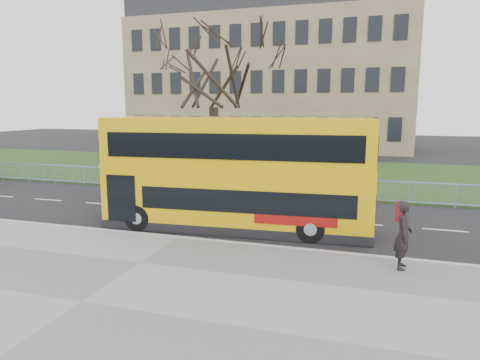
# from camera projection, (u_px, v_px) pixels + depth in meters

# --- Properties ---
(ground) EXTENTS (120.00, 120.00, 0.00)m
(ground) POSITION_uv_depth(u_px,v_px,m) (196.00, 228.00, 16.23)
(ground) COLOR black
(ground) RESTS_ON ground
(pavement) EXTENTS (80.00, 10.50, 0.12)m
(pavement) POSITION_uv_depth(u_px,v_px,m) (82.00, 304.00, 9.86)
(pavement) COLOR slate
(pavement) RESTS_ON ground
(kerb) EXTENTS (80.00, 0.20, 0.14)m
(kerb) POSITION_uv_depth(u_px,v_px,m) (179.00, 238.00, 14.76)
(kerb) COLOR #9C9C9E
(kerb) RESTS_ON ground
(grass_verge) EXTENTS (80.00, 15.40, 0.08)m
(grass_verge) POSITION_uv_depth(u_px,v_px,m) (277.00, 173.00, 29.69)
(grass_verge) COLOR #1E3714
(grass_verge) RESTS_ON ground
(guard_railing) EXTENTS (40.00, 0.12, 1.10)m
(guard_railing) POSITION_uv_depth(u_px,v_px,m) (245.00, 184.00, 22.36)
(guard_railing) COLOR #7B9FDB
(guard_railing) RESTS_ON ground
(bare_tree) EXTENTS (7.41, 7.41, 10.59)m
(bare_tree) POSITION_uv_depth(u_px,v_px,m) (214.00, 93.00, 25.61)
(bare_tree) COLOR black
(bare_tree) RESTS_ON grass_verge
(civic_building) EXTENTS (30.00, 15.00, 14.00)m
(civic_building) POSITION_uv_depth(u_px,v_px,m) (273.00, 85.00, 49.46)
(civic_building) COLOR #78644C
(civic_building) RESTS_ON ground
(yellow_bus) EXTENTS (9.96, 3.01, 4.12)m
(yellow_bus) POSITION_uv_depth(u_px,v_px,m) (236.00, 171.00, 15.80)
(yellow_bus) COLOR #E0A909
(yellow_bus) RESTS_ON ground
(pedestrian) EXTENTS (0.51, 0.73, 1.92)m
(pedestrian) POSITION_uv_depth(u_px,v_px,m) (403.00, 235.00, 11.75)
(pedestrian) COLOR black
(pedestrian) RESTS_ON pavement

